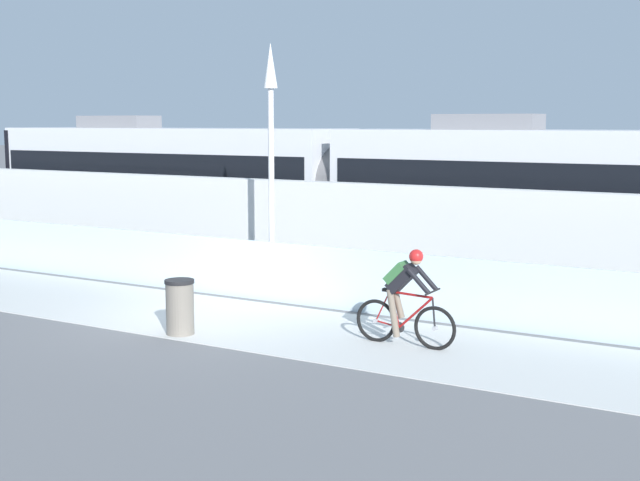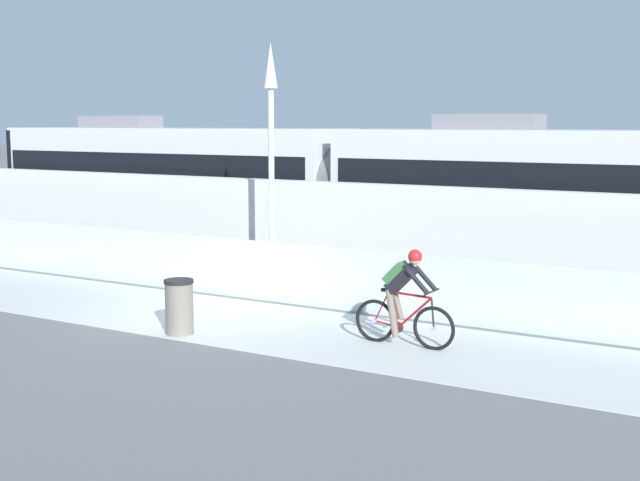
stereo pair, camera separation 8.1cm
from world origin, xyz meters
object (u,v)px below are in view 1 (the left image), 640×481
Objects in this scene: tram at (345,190)px; cyclist_on_bike at (405,298)px; lamp_post_antenna at (271,139)px; trash_bin at (180,307)px.

cyclist_on_bike is (4.83, -6.85, -1.09)m from tram.
cyclist_on_bike is at bearing -54.80° from tram.
tram is at bearing 125.20° from cyclist_on_bike.
tram is at bearing 100.18° from lamp_post_antenna.
tram is at bearing 98.35° from trash_bin.
trash_bin is at bearing -84.21° from lamp_post_antenna.
lamp_post_antenna is at bearing 95.79° from trash_bin.
tram reaches higher than trash_bin.
lamp_post_antenna reaches higher than tram.
trash_bin is (1.19, -8.10, -1.41)m from tram.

